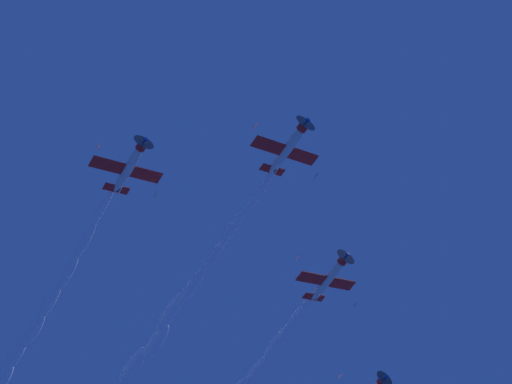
{
  "coord_description": "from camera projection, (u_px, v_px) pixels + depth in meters",
  "views": [
    {
      "loc": [
        -38.83,
        -7.44,
        1.47
      ],
      "look_at": [
        1.14,
        4.35,
        78.55
      ],
      "focal_mm": 54.62,
      "sensor_mm": 36.0,
      "label": 1
    }
  ],
  "objects": [
    {
      "name": "smoke_trail_right_wingman",
      "position": [
        35.0,
        323.0,
        96.86
      ],
      "size": [
        25.8,
        27.96,
        2.33
      ],
      "color": "white"
    },
    {
      "name": "smoke_trail_lead",
      "position": [
        175.0,
        309.0,
        94.82
      ],
      "size": [
        25.25,
        28.28,
        2.09
      ],
      "color": "white"
    },
    {
      "name": "airplane_right_wingman",
      "position": [
        129.0,
        166.0,
        85.95
      ],
      "size": [
        7.22,
        7.38,
        4.08
      ],
      "color": "silver"
    },
    {
      "name": "airplane_lead",
      "position": [
        288.0,
        147.0,
        83.99
      ],
      "size": [
        7.27,
        7.33,
        4.0
      ],
      "color": "silver"
    },
    {
      "name": "airplane_left_wingman",
      "position": [
        329.0,
        278.0,
        91.24
      ],
      "size": [
        7.23,
        7.38,
        4.05
      ],
      "color": "silver"
    }
  ]
}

